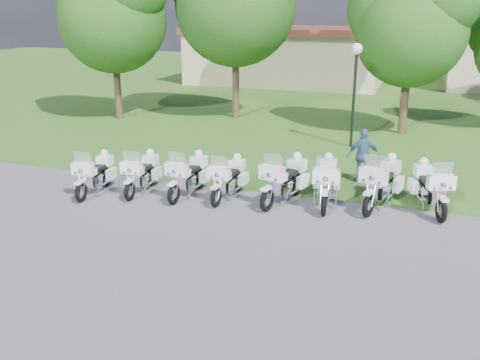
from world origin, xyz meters
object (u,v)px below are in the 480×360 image
(motorcycle_0, at_px, (95,173))
(motorcycle_2, at_px, (189,175))
(motorcycle_7, at_px, (430,187))
(lamp_post, at_px, (356,70))
(motorcycle_4, at_px, (285,179))
(motorcycle_3, at_px, (229,178))
(motorcycle_5, at_px, (327,181))
(bystander_c, at_px, (363,156))
(motorcycle_6, at_px, (382,182))
(motorcycle_1, at_px, (142,172))

(motorcycle_0, bearing_deg, motorcycle_2, -170.91)
(motorcycle_7, xyz_separation_m, lamp_post, (-3.18, 6.52, 2.50))
(motorcycle_4, bearing_deg, motorcycle_2, 21.95)
(motorcycle_0, distance_m, motorcycle_3, 4.24)
(motorcycle_5, distance_m, bystander_c, 2.55)
(motorcycle_4, bearing_deg, motorcycle_3, 21.95)
(motorcycle_0, xyz_separation_m, motorcycle_6, (8.63, 1.76, 0.10))
(motorcycle_6, distance_m, bystander_c, 2.23)
(motorcycle_6, height_order, bystander_c, bystander_c)
(motorcycle_1, bearing_deg, motorcycle_7, -175.72)
(motorcycle_0, xyz_separation_m, lamp_post, (6.80, 8.45, 2.57))
(motorcycle_7, relative_size, bystander_c, 1.29)
(motorcycle_1, relative_size, motorcycle_4, 0.91)
(motorcycle_5, distance_m, motorcycle_6, 1.60)
(motorcycle_4, bearing_deg, bystander_c, -112.76)
(motorcycle_4, height_order, motorcycle_5, motorcycle_4)
(motorcycle_7, bearing_deg, motorcycle_4, -8.48)
(motorcycle_2, distance_m, motorcycle_6, 5.84)
(motorcycle_2, height_order, motorcycle_4, motorcycle_4)
(motorcycle_0, distance_m, motorcycle_4, 5.97)
(motorcycle_3, xyz_separation_m, motorcycle_5, (2.93, 0.46, 0.07))
(motorcycle_0, xyz_separation_m, motorcycle_2, (2.87, 0.77, 0.03))
(motorcycle_1, relative_size, lamp_post, 0.52)
(motorcycle_7, xyz_separation_m, bystander_c, (-2.15, 1.90, 0.22))
(motorcycle_5, bearing_deg, motorcycle_3, 1.18)
(motorcycle_2, bearing_deg, lamp_post, -113.78)
(motorcycle_2, distance_m, lamp_post, 9.00)
(motorcycle_7, distance_m, lamp_post, 7.68)
(motorcycle_4, distance_m, lamp_post, 7.74)
(motorcycle_1, bearing_deg, motorcycle_2, -177.12)
(lamp_post, distance_m, bystander_c, 5.25)
(motorcycle_0, height_order, motorcycle_4, motorcycle_4)
(motorcycle_4, distance_m, motorcycle_6, 2.84)
(motorcycle_7, distance_m, bystander_c, 2.88)
(motorcycle_2, height_order, lamp_post, lamp_post)
(bystander_c, bearing_deg, lamp_post, -96.34)
(motorcycle_1, bearing_deg, motorcycle_5, -176.34)
(motorcycle_1, distance_m, lamp_post, 9.93)
(motorcycle_1, bearing_deg, bystander_c, -157.95)
(motorcycle_5, xyz_separation_m, motorcycle_6, (1.56, 0.35, 0.03))
(motorcycle_6, relative_size, lamp_post, 0.60)
(motorcycle_2, bearing_deg, motorcycle_4, -168.78)
(motorcycle_0, relative_size, motorcycle_6, 0.87)
(motorcycle_3, bearing_deg, lamp_post, -106.71)
(motorcycle_1, distance_m, motorcycle_2, 1.54)
(motorcycle_1, height_order, bystander_c, bystander_c)
(motorcycle_0, distance_m, motorcycle_5, 7.20)
(lamp_post, bearing_deg, motorcycle_3, -109.56)
(lamp_post, bearing_deg, motorcycle_6, -74.76)
(motorcycle_4, relative_size, motorcycle_6, 0.95)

